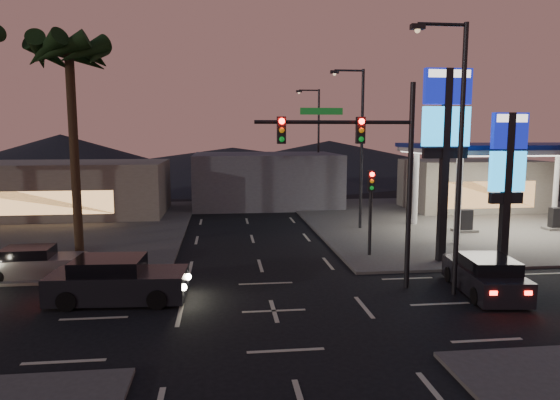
{
  "coord_description": "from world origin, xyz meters",
  "views": [
    {
      "loc": [
        -1.72,
        -16.45,
        6.07
      ],
      "look_at": [
        0.97,
        6.47,
        3.0
      ],
      "focal_mm": 32.0,
      "sensor_mm": 36.0,
      "label": 1
    }
  ],
  "objects": [
    {
      "name": "ground",
      "position": [
        0.0,
        0.0,
        0.0
      ],
      "size": [
        140.0,
        140.0,
        0.0
      ],
      "primitive_type": "plane",
      "color": "black",
      "rests_on": "ground"
    },
    {
      "name": "corner_lot_ne",
      "position": [
        16.0,
        16.0,
        0.06
      ],
      "size": [
        24.0,
        24.0,
        0.12
      ],
      "primitive_type": "cube",
      "color": "#47443F",
      "rests_on": "ground"
    },
    {
      "name": "gas_station",
      "position": [
        16.0,
        12.0,
        5.08
      ],
      "size": [
        12.2,
        8.2,
        5.47
      ],
      "color": "silver",
      "rests_on": "ground"
    },
    {
      "name": "convenience_store",
      "position": [
        18.0,
        21.0,
        2.0
      ],
      "size": [
        10.0,
        6.0,
        4.0
      ],
      "primitive_type": "cube",
      "color": "#726B5B",
      "rests_on": "ground"
    },
    {
      "name": "pylon_sign_tall",
      "position": [
        8.5,
        5.5,
        6.39
      ],
      "size": [
        2.2,
        0.35,
        9.0
      ],
      "color": "black",
      "rests_on": "ground"
    },
    {
      "name": "pylon_sign_short",
      "position": [
        11.0,
        4.5,
        4.66
      ],
      "size": [
        1.6,
        0.35,
        7.0
      ],
      "color": "black",
      "rests_on": "ground"
    },
    {
      "name": "traffic_signal_mast",
      "position": [
        3.76,
        1.99,
        5.23
      ],
      "size": [
        6.1,
        0.39,
        8.0
      ],
      "color": "black",
      "rests_on": "ground"
    },
    {
      "name": "pedestal_signal",
      "position": [
        5.5,
        6.98,
        2.92
      ],
      "size": [
        0.32,
        0.39,
        4.3
      ],
      "color": "black",
      "rests_on": "ground"
    },
    {
      "name": "streetlight_near",
      "position": [
        6.79,
        1.0,
        5.72
      ],
      "size": [
        2.14,
        0.25,
        10.0
      ],
      "color": "black",
      "rests_on": "ground"
    },
    {
      "name": "streetlight_mid",
      "position": [
        6.79,
        14.0,
        5.72
      ],
      "size": [
        2.14,
        0.25,
        10.0
      ],
      "color": "black",
      "rests_on": "ground"
    },
    {
      "name": "streetlight_far",
      "position": [
        6.79,
        28.0,
        5.72
      ],
      "size": [
        2.14,
        0.25,
        10.0
      ],
      "color": "black",
      "rests_on": "ground"
    },
    {
      "name": "palm_a",
      "position": [
        -9.0,
        9.5,
        9.43
      ],
      "size": [
        4.41,
        4.41,
        10.86
      ],
      "color": "black",
      "rests_on": "ground"
    },
    {
      "name": "building_far_west",
      "position": [
        -14.0,
        22.0,
        2.0
      ],
      "size": [
        16.0,
        8.0,
        4.0
      ],
      "primitive_type": "cube",
      "color": "#726B5B",
      "rests_on": "ground"
    },
    {
      "name": "building_far_mid",
      "position": [
        2.0,
        26.0,
        2.2
      ],
      "size": [
        12.0,
        9.0,
        4.4
      ],
      "primitive_type": "cube",
      "color": "#4C4C51",
      "rests_on": "ground"
    },
    {
      "name": "hill_left",
      "position": [
        -25.0,
        60.0,
        3.0
      ],
      "size": [
        40.0,
        40.0,
        6.0
      ],
      "primitive_type": "cone",
      "color": "black",
      "rests_on": "ground"
    },
    {
      "name": "hill_right",
      "position": [
        15.0,
        60.0,
        2.5
      ],
      "size": [
        50.0,
        50.0,
        5.0
      ],
      "primitive_type": "cone",
      "color": "black",
      "rests_on": "ground"
    },
    {
      "name": "hill_center",
      "position": [
        0.0,
        60.0,
        2.0
      ],
      "size": [
        60.0,
        60.0,
        4.0
      ],
      "primitive_type": "cone",
      "color": "black",
      "rests_on": "ground"
    },
    {
      "name": "car_lane_a_front",
      "position": [
        -5.57,
        1.71,
        0.75
      ],
      "size": [
        5.07,
        2.35,
        1.62
      ],
      "color": "black",
      "rests_on": "ground"
    },
    {
      "name": "car_lane_b_front",
      "position": [
        -9.7,
        5.23,
        0.61
      ],
      "size": [
        4.11,
        1.84,
        1.32
      ],
      "color": "#5D5D60",
      "rests_on": "ground"
    },
    {
      "name": "suv_station",
      "position": [
        8.24,
        1.01,
        0.68
      ],
      "size": [
        2.31,
        4.55,
        1.46
      ],
      "color": "black",
      "rests_on": "ground"
    }
  ]
}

